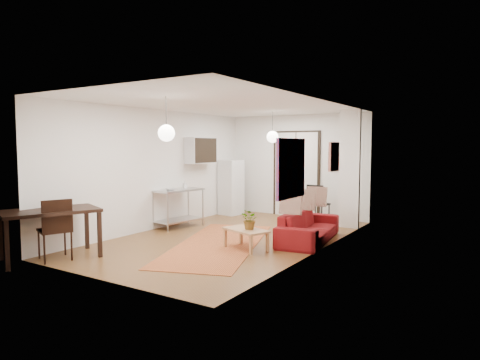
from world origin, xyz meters
The scene contains 27 objects.
floor centered at (0.00, 0.00, 0.00)m, with size 7.00×7.00×0.00m, color brown.
ceiling centered at (0.00, 0.00, 2.90)m, with size 4.20×7.00×0.02m, color silver.
wall_back centered at (0.00, 3.50, 1.45)m, with size 4.20×0.02×2.90m, color white.
wall_front centered at (0.00, -3.50, 1.45)m, with size 4.20×0.02×2.90m, color white.
wall_left centered at (-2.10, 0.00, 1.45)m, with size 0.02×7.00×2.90m, color white.
wall_right centered at (2.10, 0.00, 1.45)m, with size 0.02×7.00×2.90m, color white.
double_doors centered at (0.00, 3.46, 1.20)m, with size 1.44×0.06×2.50m, color silver.
stub_partition centered at (1.85, 2.55, 1.45)m, with size 0.50×0.10×2.90m, color white.
wall_cabinet centered at (-1.92, 1.50, 1.90)m, with size 0.35×1.00×0.70m, color silver.
painting_popart centered at (2.08, -1.25, 1.65)m, with size 0.05×1.00×1.00m, color red.
painting_abstract centered at (2.08, 0.80, 1.80)m, with size 0.05×0.50×0.60m, color beige.
poster_back centered at (1.15, 3.47, 1.60)m, with size 0.40×0.03×0.50m, color red.
print_left centered at (-2.07, 2.00, 1.95)m, with size 0.03×0.44×0.54m, color #A56A44.
pendant_back centered at (0.00, 2.00, 2.25)m, with size 0.30×0.30×0.80m.
pendant_front centered at (0.00, -2.00, 2.25)m, with size 0.30×0.30×0.80m.
kilim_rug centered at (0.14, -0.62, 0.01)m, with size 1.56×4.17×0.01m, color #BC632F.
sofa centered at (1.61, 0.62, 0.32)m, with size 2.17×0.85×0.63m, color maroon.
coffee_table centered at (0.85, -0.70, 0.35)m, with size 1.03×0.78×0.40m.
potted_plant centered at (0.95, -0.70, 0.60)m, with size 0.36×0.31×0.39m, color #3E6C30.
kitchen_counter centered at (-1.75, 0.36, 0.62)m, with size 0.79×1.31×0.95m.
bowl centered at (-1.75, 0.06, 0.98)m, with size 0.22×0.22×0.05m, color white.
soap_bottle centered at (-1.75, 0.61, 1.05)m, with size 0.09×0.09×0.20m, color teal.
fridge centered at (-1.75, 2.72, 0.80)m, with size 0.57×0.57×1.60m, color silver.
dining_table centered at (-1.75, -3.15, 0.79)m, with size 1.46×1.84×0.89m.
dining_chair_near centered at (-1.63, -3.04, 0.64)m, with size 0.68×0.82×1.10m.
dining_chair_far centered at (-1.63, -3.04, 0.64)m, with size 0.68×0.82×1.10m.
black_side_chair centered at (0.96, 2.89, 0.60)m, with size 0.51×0.51×1.02m.
Camera 1 is at (5.15, -7.73, 2.03)m, focal length 32.00 mm.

